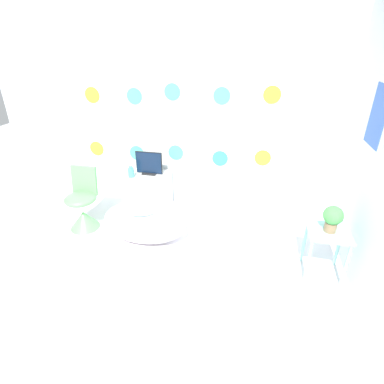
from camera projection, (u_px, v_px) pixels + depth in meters
name	position (u px, v px, depth m)	size (l,w,h in m)	color
ground_plane	(117.00, 312.00, 2.62)	(12.00, 12.00, 0.00)	silver
wall_back_dotted	(176.00, 112.00, 3.90)	(5.14, 0.05, 2.60)	white
wall_right	(379.00, 148.00, 2.57)	(0.06, 3.11, 2.60)	silver
rug	(140.00, 241.00, 3.54)	(1.04, 0.81, 0.01)	silver
bathtub	(144.00, 222.00, 3.48)	(0.97, 0.53, 0.48)	white
chair	(83.00, 209.00, 3.72)	(0.39, 0.39, 0.77)	#66C166
tv_cabinet	(151.00, 190.00, 4.21)	(0.52, 0.41, 0.50)	silver
tv	(149.00, 164.00, 4.03)	(0.37, 0.12, 0.32)	black
vase	(131.00, 172.00, 3.98)	(0.08, 0.08, 0.15)	#51B2AD
side_table	(327.00, 240.00, 2.90)	(0.39, 0.37, 0.50)	#99E0D8
potted_plant_left	(333.00, 217.00, 2.78)	(0.18, 0.18, 0.26)	#8C6B4C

